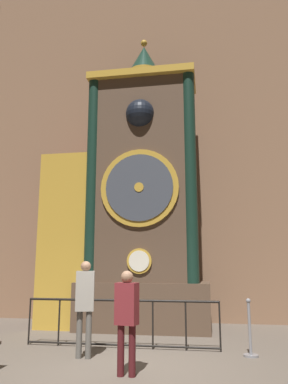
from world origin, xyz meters
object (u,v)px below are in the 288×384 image
(visitor_near, at_px, (85,299))
(clock_tower, at_px, (129,203))
(visitor_far, at_px, (127,312))
(stanchion_post, at_px, (250,337))

(visitor_near, bearing_deg, clock_tower, 72.31)
(clock_tower, xyz_separation_m, visitor_far, (0.85, -4.16, -2.45))
(visitor_far, bearing_deg, stanchion_post, 50.38)
(visitor_far, height_order, stanchion_post, visitor_far)
(clock_tower, distance_m, visitor_near, 3.97)
(visitor_far, relative_size, stanchion_post, 1.51)
(clock_tower, height_order, visitor_near, clock_tower)
(clock_tower, xyz_separation_m, visitor_near, (-0.17, -3.19, -2.35))
(clock_tower, height_order, stanchion_post, clock_tower)
(clock_tower, xyz_separation_m, stanchion_post, (2.88, -2.52, -3.06))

